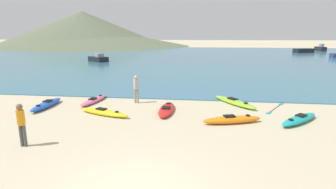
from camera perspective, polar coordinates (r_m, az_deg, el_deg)
The scene contains 16 objects.
bay_water at distance 51.46m, azimuth 5.25°, elevation 8.33°, with size 160.00×70.00×0.06m, color teal.
far_hill_left at distance 106.70m, azimuth -17.98°, elevation 13.50°, with size 62.26×62.26×12.61m, color #5B664C.
far_hill_midleft at distance 101.49m, azimuth -15.68°, elevation 11.94°, with size 69.47×69.47×6.36m, color #5B664C.
kayak_on_sand_0 at distance 14.28m, azimuth -0.33°, elevation -3.25°, with size 0.80×2.94×0.30m.
kayak_on_sand_1 at distance 16.68m, azimuth -24.92°, elevation -1.97°, with size 0.68×2.96×0.38m.
kayak_on_sand_2 at distance 14.06m, azimuth 26.67°, elevation -4.83°, with size 2.56×2.57×0.35m.
kayak_on_sand_3 at distance 12.81m, azimuth 13.74°, elevation -5.34°, with size 2.93×1.43×0.40m.
kayak_on_sand_4 at distance 16.88m, azimuth -15.82°, elevation -1.21°, with size 0.97×3.00×0.30m.
kayak_on_sand_5 at distance 14.09m, azimuth -13.78°, elevation -3.77°, with size 3.10×1.58×0.34m.
kayak_on_sand_6 at distance 16.28m, azimuth 14.24°, elevation -1.57°, with size 2.55×3.22×0.34m.
person_near_foreground at distance 11.13m, azimuth -29.31°, elevation -5.30°, with size 0.33×0.29×1.65m.
person_near_waterline at distance 16.00m, azimuth -6.94°, elevation 1.57°, with size 0.35×0.30×1.72m.
moored_boat_0 at distance 68.13m, azimuth 27.39°, elevation 8.48°, with size 4.84×3.46×0.92m.
moored_boat_1 at distance 42.05m, azimuth -14.93°, elevation 7.56°, with size 3.60×3.29×1.23m.
moored_boat_2 at distance 77.16m, azimuth 30.25°, elevation 8.66°, with size 1.44×4.03×1.78m.
loose_paddle at distance 16.11m, azimuth 22.30°, elevation -2.79°, with size 1.59×2.47×0.03m.
Camera 1 is at (1.71, -5.88, 4.11)m, focal length 28.00 mm.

